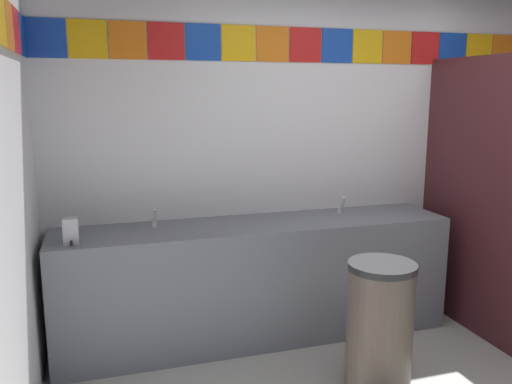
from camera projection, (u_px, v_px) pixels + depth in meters
The scene contains 7 objects.
wall_back at pixel (346, 151), 4.09m from camera, with size 4.54×0.09×2.55m.
vanity_counter at pixel (256, 279), 3.72m from camera, with size 2.77×0.56×0.84m.
faucet_left at pixel (154, 220), 3.51m from camera, with size 0.04×0.10×0.14m.
faucet_right at pixel (341, 207), 3.91m from camera, with size 0.04×0.10×0.14m.
soap_dispenser at pixel (71, 232), 3.12m from camera, with size 0.09×0.09×0.16m.
toilet at pixel (510, 275), 4.16m from camera, with size 0.39×0.49×0.74m.
trash_bin at pixel (380, 325), 3.09m from camera, with size 0.40×0.40×0.77m.
Camera 1 is at (-1.87, -1.98, 1.75)m, focal length 36.61 mm.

